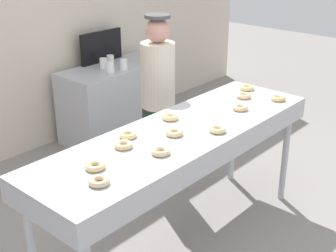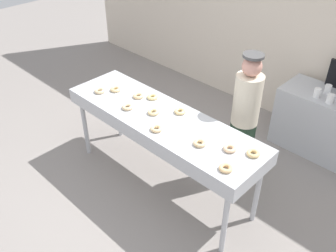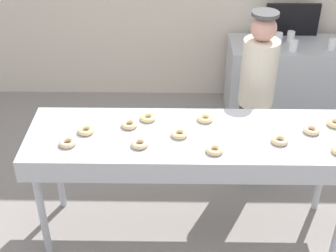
{
  "view_description": "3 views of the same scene",
  "coord_description": "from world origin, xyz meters",
  "px_view_note": "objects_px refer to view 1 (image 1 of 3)",
  "views": [
    {
      "loc": [
        -2.37,
        -1.97,
        2.33
      ],
      "look_at": [
        0.01,
        0.13,
        0.97
      ],
      "focal_mm": 50.11,
      "sensor_mm": 36.0,
      "label": 1
    },
    {
      "loc": [
        2.33,
        -2.31,
        3.17
      ],
      "look_at": [
        0.07,
        0.03,
        0.87
      ],
      "focal_mm": 39.02,
      "sensor_mm": 36.0,
      "label": 2
    },
    {
      "loc": [
        -0.14,
        -2.88,
        2.96
      ],
      "look_at": [
        -0.18,
        0.08,
        1.0
      ],
      "focal_mm": 50.85,
      "sensor_mm": 36.0,
      "label": 3
    }
  ],
  "objects_px": {
    "plain_donut_8": "(95,166)",
    "paper_cup_0": "(110,67)",
    "plain_donut_0": "(244,96)",
    "plain_donut_11": "(217,129)",
    "plain_donut_7": "(161,151)",
    "plain_donut_9": "(247,88)",
    "plain_donut_2": "(128,135)",
    "plain_donut_5": "(123,145)",
    "plain_donut_4": "(170,117)",
    "plain_donut_3": "(99,181)",
    "plain_donut_10": "(278,98)",
    "worker_baker": "(158,96)",
    "paper_cup_3": "(147,57)",
    "menu_display": "(101,47)",
    "fryer_conveyor": "(181,141)",
    "plain_donut_6": "(240,108)",
    "paper_cup_1": "(110,60)",
    "prep_counter": "(118,100)",
    "paper_cup_2": "(124,64)",
    "paper_cup_4": "(103,63)",
    "plain_donut_1": "(174,133)"
  },
  "relations": [
    {
      "from": "plain_donut_2",
      "to": "fryer_conveyor",
      "type": "bearing_deg",
      "value": -29.79
    },
    {
      "from": "plain_donut_10",
      "to": "worker_baker",
      "type": "distance_m",
      "value": 1.06
    },
    {
      "from": "plain_donut_3",
      "to": "plain_donut_7",
      "type": "bearing_deg",
      "value": -0.61
    },
    {
      "from": "plain_donut_1",
      "to": "paper_cup_4",
      "type": "xyz_separation_m",
      "value": [
        1.09,
        2.0,
        -0.1
      ]
    },
    {
      "from": "plain_donut_4",
      "to": "plain_donut_6",
      "type": "height_order",
      "value": "same"
    },
    {
      "from": "plain_donut_8",
      "to": "paper_cup_1",
      "type": "xyz_separation_m",
      "value": [
        1.92,
        2.0,
        -0.1
      ]
    },
    {
      "from": "paper_cup_1",
      "to": "plain_donut_11",
      "type": "bearing_deg",
      "value": -113.93
    },
    {
      "from": "plain_donut_2",
      "to": "plain_donut_4",
      "type": "distance_m",
      "value": 0.44
    },
    {
      "from": "paper_cup_4",
      "to": "paper_cup_3",
      "type": "bearing_deg",
      "value": -16.6
    },
    {
      "from": "worker_baker",
      "to": "prep_counter",
      "type": "bearing_deg",
      "value": -130.52
    },
    {
      "from": "plain_donut_0",
      "to": "plain_donut_3",
      "type": "distance_m",
      "value": 1.78
    },
    {
      "from": "plain_donut_0",
      "to": "plain_donut_7",
      "type": "xyz_separation_m",
      "value": [
        -1.26,
        -0.19,
        0.0
      ]
    },
    {
      "from": "fryer_conveyor",
      "to": "plain_donut_6",
      "type": "xyz_separation_m",
      "value": [
        0.62,
        -0.1,
        0.11
      ]
    },
    {
      "from": "plain_donut_11",
      "to": "paper_cup_1",
      "type": "bearing_deg",
      "value": 66.07
    },
    {
      "from": "worker_baker",
      "to": "menu_display",
      "type": "xyz_separation_m",
      "value": [
        0.59,
        1.44,
        0.12
      ]
    },
    {
      "from": "fryer_conveyor",
      "to": "plain_donut_5",
      "type": "xyz_separation_m",
      "value": [
        -0.47,
        0.1,
        0.11
      ]
    },
    {
      "from": "fryer_conveyor",
      "to": "plain_donut_10",
      "type": "relative_size",
      "value": 19.54
    },
    {
      "from": "plain_donut_2",
      "to": "paper_cup_3",
      "type": "xyz_separation_m",
      "value": [
        1.87,
        1.62,
        -0.1
      ]
    },
    {
      "from": "plain_donut_6",
      "to": "menu_display",
      "type": "distance_m",
      "value": 2.36
    },
    {
      "from": "plain_donut_0",
      "to": "plain_donut_4",
      "type": "xyz_separation_m",
      "value": [
        -0.78,
        0.15,
        0.0
      ]
    },
    {
      "from": "plain_donut_8",
      "to": "prep_counter",
      "type": "xyz_separation_m",
      "value": [
        1.96,
        1.93,
        -0.58
      ]
    },
    {
      "from": "plain_donut_3",
      "to": "plain_donut_4",
      "type": "distance_m",
      "value": 1.05
    },
    {
      "from": "plain_donut_0",
      "to": "plain_donut_10",
      "type": "relative_size",
      "value": 1.0
    },
    {
      "from": "worker_baker",
      "to": "paper_cup_3",
      "type": "distance_m",
      "value": 1.42
    },
    {
      "from": "plain_donut_6",
      "to": "paper_cup_1",
      "type": "relative_size",
      "value": 1.07
    },
    {
      "from": "plain_donut_11",
      "to": "menu_display",
      "type": "xyz_separation_m",
      "value": [
        1.02,
        2.41,
        0.03
      ]
    },
    {
      "from": "plain_donut_0",
      "to": "plain_donut_11",
      "type": "bearing_deg",
      "value": -160.81
    },
    {
      "from": "plain_donut_8",
      "to": "plain_donut_9",
      "type": "relative_size",
      "value": 1.0
    },
    {
      "from": "plain_donut_4",
      "to": "paper_cup_0",
      "type": "bearing_deg",
      "value": 62.48
    },
    {
      "from": "plain_donut_2",
      "to": "plain_donut_5",
      "type": "bearing_deg",
      "value": -143.94
    },
    {
      "from": "paper_cup_0",
      "to": "menu_display",
      "type": "bearing_deg",
      "value": 60.15
    },
    {
      "from": "plain_donut_10",
      "to": "plain_donut_11",
      "type": "height_order",
      "value": "same"
    },
    {
      "from": "plain_donut_8",
      "to": "paper_cup_0",
      "type": "distance_m",
      "value": 2.49
    },
    {
      "from": "plain_donut_3",
      "to": "paper_cup_3",
      "type": "distance_m",
      "value": 3.12
    },
    {
      "from": "prep_counter",
      "to": "menu_display",
      "type": "bearing_deg",
      "value": 90.0
    },
    {
      "from": "plain_donut_2",
      "to": "plain_donut_10",
      "type": "relative_size",
      "value": 1.0
    },
    {
      "from": "plain_donut_6",
      "to": "plain_donut_7",
      "type": "xyz_separation_m",
      "value": [
        -1.0,
        -0.06,
        0.0
      ]
    },
    {
      "from": "prep_counter",
      "to": "paper_cup_2",
      "type": "xyz_separation_m",
      "value": [
        -0.05,
        -0.18,
        0.48
      ]
    },
    {
      "from": "fryer_conveyor",
      "to": "paper_cup_4",
      "type": "bearing_deg",
      "value": 63.23
    },
    {
      "from": "plain_donut_5",
      "to": "plain_donut_10",
      "type": "distance_m",
      "value": 1.52
    },
    {
      "from": "plain_donut_4",
      "to": "plain_donut_9",
      "type": "height_order",
      "value": "same"
    },
    {
      "from": "plain_donut_5",
      "to": "paper_cup_2",
      "type": "xyz_separation_m",
      "value": [
        1.59,
        1.67,
        -0.1
      ]
    },
    {
      "from": "plain_donut_11",
      "to": "paper_cup_3",
      "type": "relative_size",
      "value": 1.07
    },
    {
      "from": "plain_donut_7",
      "to": "worker_baker",
      "type": "distance_m",
      "value": 1.32
    },
    {
      "from": "fryer_conveyor",
      "to": "worker_baker",
      "type": "height_order",
      "value": "worker_baker"
    },
    {
      "from": "plain_donut_7",
      "to": "worker_baker",
      "type": "bearing_deg",
      "value": 43.31
    },
    {
      "from": "plain_donut_1",
      "to": "plain_donut_4",
      "type": "bearing_deg",
      "value": 46.93
    },
    {
      "from": "plain_donut_3",
      "to": "plain_donut_8",
      "type": "distance_m",
      "value": 0.19
    },
    {
      "from": "plain_donut_9",
      "to": "paper_cup_2",
      "type": "relative_size",
      "value": 1.07
    },
    {
      "from": "paper_cup_3",
      "to": "plain_donut_6",
      "type": "bearing_deg",
      "value": -115.6
    }
  ]
}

